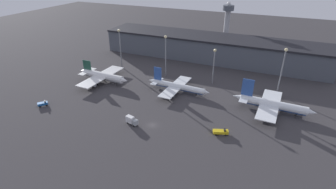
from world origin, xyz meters
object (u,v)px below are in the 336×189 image
(airplane_1, at_px, (177,87))
(service_vehicle_2, at_px, (131,120))
(airplane_2, at_px, (272,104))
(control_tower, at_px, (227,22))
(airplane_0, at_px, (103,76))
(service_vehicle_0, at_px, (221,132))
(service_vehicle_1, at_px, (43,104))

(airplane_1, xyz_separation_m, service_vehicle_2, (-6.76, -40.04, -0.97))
(airplane_2, bearing_deg, control_tower, 117.88)
(airplane_0, xyz_separation_m, service_vehicle_2, (40.77, -34.05, -1.66))
(airplane_0, relative_size, service_vehicle_2, 5.72)
(service_vehicle_2, bearing_deg, service_vehicle_0, 26.05)
(service_vehicle_0, distance_m, control_tower, 128.83)
(airplane_1, xyz_separation_m, service_vehicle_1, (-57.90, -43.77, -1.78))
(airplane_0, distance_m, airplane_2, 99.08)
(airplane_0, xyz_separation_m, airplane_2, (98.98, 4.35, -0.03))
(airplane_0, xyz_separation_m, control_tower, (53.96, 98.96, 18.59))
(airplane_0, height_order, service_vehicle_1, airplane_0)
(airplane_1, bearing_deg, airplane_2, 0.62)
(airplane_0, relative_size, airplane_1, 0.96)
(service_vehicle_2, bearing_deg, airplane_0, 153.80)
(airplane_0, bearing_deg, service_vehicle_1, -102.90)
(service_vehicle_0, relative_size, service_vehicle_1, 1.31)
(service_vehicle_0, relative_size, control_tower, 0.18)
(airplane_1, relative_size, service_vehicle_1, 7.11)
(service_vehicle_0, height_order, service_vehicle_2, service_vehicle_2)
(service_vehicle_1, relative_size, service_vehicle_2, 0.84)
(airplane_1, xyz_separation_m, control_tower, (6.43, 92.98, 19.29))
(airplane_1, height_order, control_tower, control_tower)
(airplane_2, height_order, service_vehicle_1, airplane_2)
(service_vehicle_0, xyz_separation_m, service_vehicle_2, (-39.72, -8.72, 0.80))
(service_vehicle_0, bearing_deg, control_tower, 81.71)
(airplane_2, distance_m, service_vehicle_2, 69.76)
(control_tower, bearing_deg, service_vehicle_2, -95.66)
(service_vehicle_0, height_order, service_vehicle_1, service_vehicle_0)
(airplane_2, height_order, service_vehicle_0, airplane_2)
(airplane_2, relative_size, service_vehicle_2, 6.22)
(airplane_0, bearing_deg, airplane_1, 9.60)
(service_vehicle_0, bearing_deg, airplane_1, 116.12)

